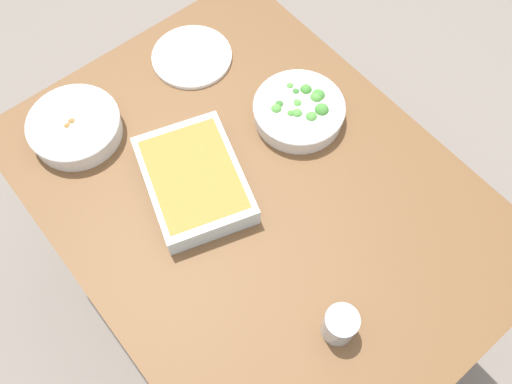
# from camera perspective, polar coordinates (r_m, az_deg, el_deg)

# --- Properties ---
(ground_plane) EXTENTS (6.00, 6.00, 0.00)m
(ground_plane) POSITION_cam_1_polar(r_m,az_deg,el_deg) (2.00, 0.00, -9.71)
(ground_plane) COLOR slate
(dining_table) EXTENTS (1.20, 0.90, 0.74)m
(dining_table) POSITION_cam_1_polar(r_m,az_deg,el_deg) (1.40, 0.00, -1.69)
(dining_table) COLOR brown
(dining_table) RESTS_ON ground_plane
(stew_bowl) EXTENTS (0.23, 0.23, 0.06)m
(stew_bowl) POSITION_cam_1_polar(r_m,az_deg,el_deg) (1.45, -18.41, 6.53)
(stew_bowl) COLOR silver
(stew_bowl) RESTS_ON dining_table
(broccoli_bowl) EXTENTS (0.24, 0.24, 0.07)m
(broccoli_bowl) POSITION_cam_1_polar(r_m,az_deg,el_deg) (1.41, 4.54, 8.53)
(broccoli_bowl) COLOR silver
(broccoli_bowl) RESTS_ON dining_table
(baking_dish) EXTENTS (0.35, 0.30, 0.06)m
(baking_dish) POSITION_cam_1_polar(r_m,az_deg,el_deg) (1.30, -6.49, 1.33)
(baking_dish) COLOR silver
(baking_dish) RESTS_ON dining_table
(drink_cup) EXTENTS (0.07, 0.07, 0.08)m
(drink_cup) POSITION_cam_1_polar(r_m,az_deg,el_deg) (1.18, 8.74, -13.60)
(drink_cup) COLOR #B2BCC6
(drink_cup) RESTS_ON dining_table
(side_plate) EXTENTS (0.22, 0.22, 0.01)m
(side_plate) POSITION_cam_1_polar(r_m,az_deg,el_deg) (1.56, -6.72, 13.88)
(side_plate) COLOR white
(side_plate) RESTS_ON dining_table
(spoon_by_stew) EXTENTS (0.18, 0.03, 0.01)m
(spoon_by_stew) POSITION_cam_1_polar(r_m,az_deg,el_deg) (1.44, -17.34, 4.81)
(spoon_by_stew) COLOR silver
(spoon_by_stew) RESTS_ON dining_table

